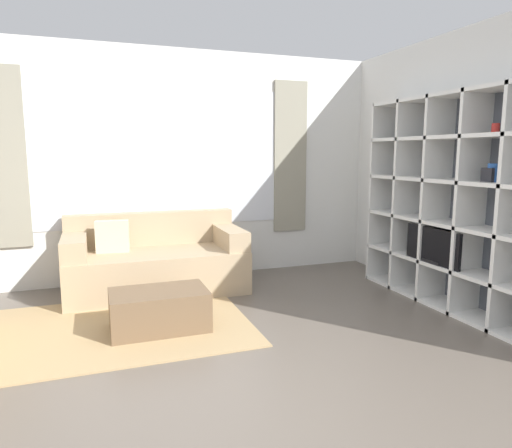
% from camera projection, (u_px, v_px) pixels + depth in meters
% --- Properties ---
extents(ground_plane, '(16.00, 16.00, 0.00)m').
position_uv_depth(ground_plane, '(259.00, 435.00, 2.45)').
color(ground_plane, '#665B51').
extents(wall_back, '(6.53, 0.11, 2.70)m').
position_uv_depth(wall_back, '(161.00, 166.00, 5.36)').
color(wall_back, white).
rests_on(wall_back, ground_plane).
extents(wall_right, '(0.07, 4.52, 2.70)m').
position_uv_depth(wall_right, '(450.00, 168.00, 4.69)').
color(wall_right, white).
rests_on(wall_right, ground_plane).
extents(area_rug, '(2.89, 1.64, 0.01)m').
position_uv_depth(area_rug, '(78.00, 332.00, 3.85)').
color(area_rug, tan).
rests_on(area_rug, ground_plane).
extents(shelving_unit, '(0.37, 2.29, 2.06)m').
position_uv_depth(shelving_unit, '(455.00, 203.00, 4.38)').
color(shelving_unit, '#515660').
rests_on(shelving_unit, ground_plane).
extents(couch_main, '(1.88, 0.92, 0.83)m').
position_uv_depth(couch_main, '(156.00, 263.00, 5.00)').
color(couch_main, tan).
rests_on(couch_main, ground_plane).
extents(ottoman, '(0.81, 0.51, 0.35)m').
position_uv_depth(ottoman, '(159.00, 310.00, 3.89)').
color(ottoman, brown).
rests_on(ottoman, ground_plane).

